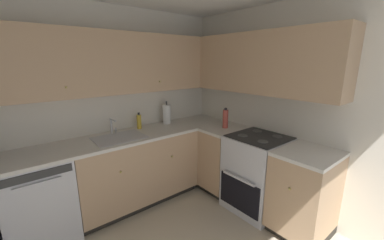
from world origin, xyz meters
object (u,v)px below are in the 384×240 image
paper_towel_roll (167,114)px  oil_bottle (225,119)px  soap_bottle (139,121)px  oven_range (257,172)px  dishwasher (39,200)px

paper_towel_roll → oil_bottle: size_ratio=1.23×
soap_bottle → oven_range: bearing=-53.1°
dishwasher → oil_bottle: size_ratio=3.28×
oven_range → soap_bottle: soap_bottle is taller
soap_bottle → paper_towel_roll: size_ratio=0.65×
dishwasher → soap_bottle: bearing=8.5°
oven_range → soap_bottle: size_ratio=4.97×
dishwasher → oven_range: (2.12, -1.03, 0.02)m
soap_bottle → paper_towel_roll: paper_towel_roll is taller
dishwasher → oven_range: 2.36m
oil_bottle → paper_towel_roll: bearing=125.6°
soap_bottle → dishwasher: bearing=-171.5°
dishwasher → oil_bottle: bearing=-13.6°
oven_range → oil_bottle: (-0.02, 0.53, 0.57)m
oven_range → oil_bottle: bearing=92.1°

